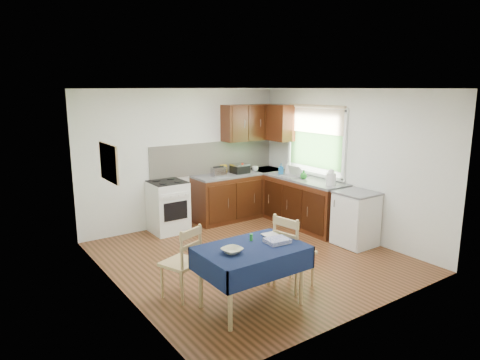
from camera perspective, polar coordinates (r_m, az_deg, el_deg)
floor at (r=6.59m, az=1.45°, el=-10.19°), size 4.20×4.20×0.00m
ceiling at (r=6.10m, az=1.58°, el=12.09°), size 4.00×4.20×0.02m
wall_back at (r=7.99m, az=-7.47°, el=2.97°), size 4.00×0.02×2.50m
wall_front at (r=4.75m, az=16.74°, el=-3.66°), size 4.00×0.02×2.50m
wall_left at (r=5.32m, az=-16.12°, el=-1.97°), size 0.02×4.20×2.50m
wall_right at (r=7.57m, az=13.81°, el=2.23°), size 0.02×4.20×2.50m
base_cabinets at (r=8.19m, az=3.91°, el=-2.59°), size 1.90×2.30×0.86m
worktop_back at (r=8.34m, az=-0.03°, el=0.87°), size 1.90×0.60×0.04m
worktop_right at (r=7.87m, az=8.68°, el=0.06°), size 0.60×1.70×0.04m
worktop_corner at (r=8.72m, az=3.48°, el=1.34°), size 0.60×0.60×0.04m
splashback at (r=8.30m, az=-3.42°, el=3.04°), size 2.70×0.02×0.60m
upper_cabinets at (r=8.48m, az=2.63°, el=7.67°), size 1.20×0.85×0.70m
stove at (r=7.68m, az=-9.58°, el=-3.51°), size 0.60×0.61×0.92m
window at (r=7.97m, az=10.03°, el=5.78°), size 0.04×1.48×1.26m
fridge at (r=7.18m, az=15.18°, el=-5.00°), size 0.58×0.60×0.89m
corkboard at (r=5.54m, az=-17.06°, el=2.21°), size 0.04×0.62×0.47m
dining_table at (r=4.98m, az=1.56°, el=-10.04°), size 1.20×0.82×0.73m
chair_far at (r=5.27m, az=-7.54°, el=-10.52°), size 0.52×0.52×0.91m
chair_near at (r=5.49m, az=6.92°, el=-9.20°), size 0.50×0.50×0.97m
toaster at (r=7.94m, az=-2.88°, el=1.10°), size 0.26×0.16×0.20m
sandwich_press at (r=8.27m, az=-0.01°, el=1.55°), size 0.31×0.27×0.18m
sauce_bottle at (r=8.22m, az=0.32°, el=1.57°), size 0.05×0.05×0.20m
yellow_packet at (r=8.30m, az=-2.20°, el=1.51°), size 0.13×0.11×0.16m
dish_rack at (r=8.01m, az=7.24°, el=0.63°), size 0.43×0.33×0.20m
kettle at (r=7.38m, az=12.03°, el=0.27°), size 0.16×0.16×0.28m
cup at (r=8.47m, az=2.03°, el=1.52°), size 0.16×0.16×0.10m
soap_bottle_a at (r=8.14m, az=6.37°, el=1.63°), size 0.14×0.14×0.27m
soap_bottle_b at (r=8.21m, az=5.49°, el=1.50°), size 0.13×0.13×0.20m
soap_bottle_c at (r=7.81m, az=8.49°, el=0.73°), size 0.14×0.14×0.16m
plate_bowl at (r=4.76m, az=-1.07°, el=-9.38°), size 0.25×0.25×0.05m
book at (r=5.23m, az=3.48°, el=-7.62°), size 0.21×0.27×0.02m
spice_jar at (r=5.12m, az=1.51°, el=-7.65°), size 0.04×0.04×0.08m
tea_towel at (r=5.08m, az=4.98°, el=-8.06°), size 0.29×0.24×0.05m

